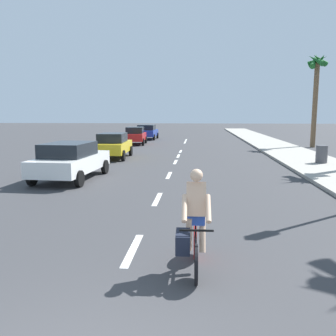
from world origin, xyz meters
TOP-DOWN VIEW (x-y plane):
  - ground_plane at (0.00, 20.00)m, footprint 160.00×160.00m
  - sidewalk_strip at (7.68, 22.00)m, footprint 3.60×80.00m
  - lane_stripe_1 at (0.00, 4.10)m, footprint 0.16×1.80m
  - lane_stripe_2 at (0.00, 8.50)m, footprint 0.16×1.80m
  - lane_stripe_3 at (0.00, 13.06)m, footprint 0.16×1.80m
  - lane_stripe_4 at (0.00, 17.55)m, footprint 0.16×1.80m
  - lane_stripe_5 at (0.00, 20.50)m, footprint 0.16×1.80m
  - lane_stripe_6 at (0.00, 23.42)m, footprint 0.16×1.80m
  - lane_stripe_7 at (0.00, 31.38)m, footprint 0.16×1.80m
  - lane_stripe_8 at (0.00, 33.06)m, footprint 0.16×1.80m
  - lane_stripe_9 at (0.00, 35.15)m, footprint 0.16×1.80m
  - cyclist at (1.24, 3.22)m, footprint 0.63×1.71m
  - parked_car_white at (-4.04, 11.71)m, footprint 2.30×4.66m
  - parked_car_yellow at (-3.98, 19.02)m, footprint 2.00×4.14m
  - parked_car_red at (-4.39, 29.15)m, footprint 2.01×4.00m
  - parked_car_blue at (-4.28, 35.71)m, footprint 2.11×4.58m
  - palm_tree_far at (10.71, 27.60)m, footprint 1.69×1.90m
  - trash_bin_far at (7.90, 16.86)m, footprint 0.60×0.60m

SIDE VIEW (x-z plane):
  - ground_plane at x=0.00m, z-range 0.00..0.00m
  - lane_stripe_1 at x=0.00m, z-range 0.00..0.01m
  - lane_stripe_2 at x=0.00m, z-range 0.00..0.01m
  - lane_stripe_3 at x=0.00m, z-range 0.00..0.01m
  - lane_stripe_4 at x=0.00m, z-range 0.00..0.01m
  - lane_stripe_5 at x=0.00m, z-range 0.00..0.01m
  - lane_stripe_6 at x=0.00m, z-range 0.00..0.01m
  - lane_stripe_7 at x=0.00m, z-range 0.00..0.01m
  - lane_stripe_8 at x=0.00m, z-range 0.00..0.01m
  - lane_stripe_9 at x=0.00m, z-range 0.00..0.01m
  - sidewalk_strip at x=7.68m, z-range 0.00..0.14m
  - trash_bin_far at x=7.90m, z-range 0.14..1.08m
  - cyclist at x=1.24m, z-range -0.08..1.74m
  - parked_car_red at x=-4.39m, z-range 0.05..1.62m
  - parked_car_yellow at x=-3.98m, z-range 0.05..1.62m
  - parked_car_white at x=-4.04m, z-range 0.06..1.63m
  - parked_car_blue at x=-4.28m, z-range 0.06..1.63m
  - palm_tree_far at x=10.71m, z-range 1.66..9.46m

